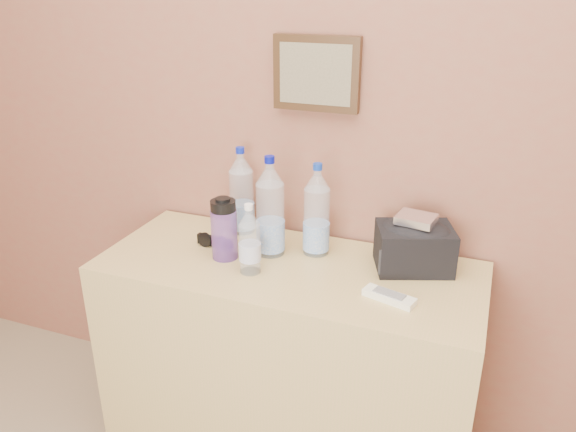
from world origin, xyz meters
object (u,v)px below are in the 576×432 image
object	(u,v)px
pet_large_a	(270,212)
nalgene_bottle	(224,229)
sunglasses	(215,242)
toiletry_bag	(414,245)
dresser	(288,363)
pet_large_b	(242,195)
ac_remote	(389,297)
pet_large_c	(317,214)
foil_packet	(416,219)
pet_small	(250,243)

from	to	relation	value
pet_large_a	nalgene_bottle	bearing A→B (deg)	-146.99
sunglasses	toiletry_bag	xyz separation A→B (m)	(0.69, 0.09, 0.06)
dresser	sunglasses	xyz separation A→B (m)	(-0.30, 0.04, 0.42)
pet_large_b	nalgene_bottle	bearing A→B (deg)	-80.34
dresser	pet_large_b	world-z (taller)	pet_large_b
sunglasses	ac_remote	size ratio (longest dim) A/B	0.91
pet_large_c	toiletry_bag	world-z (taller)	pet_large_c
dresser	toiletry_bag	world-z (taller)	toiletry_bag
pet_large_a	foil_packet	size ratio (longest dim) A/B	2.98
pet_large_a	foil_packet	bearing A→B (deg)	7.70
pet_large_a	toiletry_bag	bearing A→B (deg)	7.93
dresser	pet_large_a	bearing A→B (deg)	144.30
foil_packet	sunglasses	bearing A→B (deg)	-172.49
sunglasses	nalgene_bottle	bearing A→B (deg)	-34.68
nalgene_bottle	ac_remote	xyz separation A→B (m)	(0.59, -0.08, -0.10)
sunglasses	foil_packet	world-z (taller)	foil_packet
nalgene_bottle	foil_packet	bearing A→B (deg)	13.88
ac_remote	foil_packet	bearing A→B (deg)	98.62
pet_large_b	pet_large_c	bearing A→B (deg)	-13.05
pet_large_b	foil_packet	distance (m)	0.66
pet_large_c	pet_small	bearing A→B (deg)	-126.67
dresser	foil_packet	xyz separation A→B (m)	(0.39, 0.13, 0.58)
pet_large_a	pet_large_c	size ratio (longest dim) A/B	1.08
pet_large_a	nalgene_bottle	xyz separation A→B (m)	(-0.13, -0.09, -0.05)
foil_packet	pet_small	bearing A→B (deg)	-156.28
pet_large_c	pet_small	size ratio (longest dim) A/B	1.37
pet_large_c	foil_packet	bearing A→B (deg)	0.89
pet_large_c	foil_packet	xyz separation A→B (m)	(0.33, 0.01, 0.03)
toiletry_bag	dresser	bearing A→B (deg)	178.34
pet_large_b	ac_remote	world-z (taller)	pet_large_b
nalgene_bottle	toiletry_bag	bearing A→B (deg)	14.03
dresser	pet_large_b	xyz separation A→B (m)	(-0.26, 0.20, 0.55)
sunglasses	ac_remote	bearing A→B (deg)	-5.80
pet_large_a	pet_large_b	world-z (taller)	pet_large_a
pet_large_a	toiletry_bag	world-z (taller)	pet_large_a
sunglasses	foil_packet	bearing A→B (deg)	13.64
pet_large_c	nalgene_bottle	distance (m)	0.32
pet_large_a	pet_large_b	size ratio (longest dim) A/B	1.07
pet_large_a	toiletry_bag	distance (m)	0.49
pet_large_b	pet_small	distance (m)	0.33
pet_large_a	sunglasses	distance (m)	0.25
pet_small	pet_large_c	bearing A→B (deg)	53.33
pet_large_b	ac_remote	distance (m)	0.70
pet_large_b	pet_large_c	distance (m)	0.33
dresser	pet_large_c	distance (m)	0.56
pet_large_a	foil_packet	distance (m)	0.49
nalgene_bottle	pet_large_c	bearing A→B (deg)	27.60
dresser	foil_packet	size ratio (longest dim) A/B	10.87
toiletry_bag	sunglasses	bearing A→B (deg)	167.40
pet_small	ac_remote	world-z (taller)	pet_small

